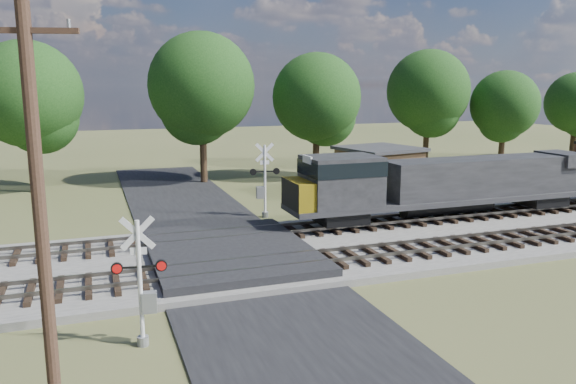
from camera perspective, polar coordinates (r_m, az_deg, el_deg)
name	(u,v)px	position (r m, az deg, el deg)	size (l,w,h in m)	color
ground	(232,263)	(25.16, -5.67, -7.21)	(160.00, 160.00, 0.00)	#4B532C
ballast_bed	(421,237)	(29.43, 13.39, -4.47)	(140.00, 10.00, 0.30)	gray
road	(232,262)	(25.14, -5.67, -7.12)	(7.00, 60.00, 0.08)	black
crossing_panel	(230,253)	(25.52, -5.96, -6.20)	(7.00, 9.00, 0.62)	#262628
track_near	(315,260)	(24.13, 2.74, -6.92)	(140.00, 2.60, 0.33)	black
track_far	(278,232)	(28.63, -1.05, -4.05)	(140.00, 2.60, 0.33)	black
crossing_signal_near	(143,293)	(17.50, -14.48, -9.89)	(1.62, 0.38, 4.02)	silver
crossing_signal_far	(263,187)	(33.16, -2.52, 0.55)	(1.80, 0.40, 4.46)	silver
utility_pole	(39,202)	(14.30, -23.98, -0.94)	(2.31, 0.67, 9.58)	#342317
equipment_shed	(379,170)	(40.75, 9.21, 2.17)	(5.93, 5.93, 3.43)	#4D3021
treeline	(226,96)	(45.99, -6.29, 9.63)	(82.39, 10.37, 11.89)	black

